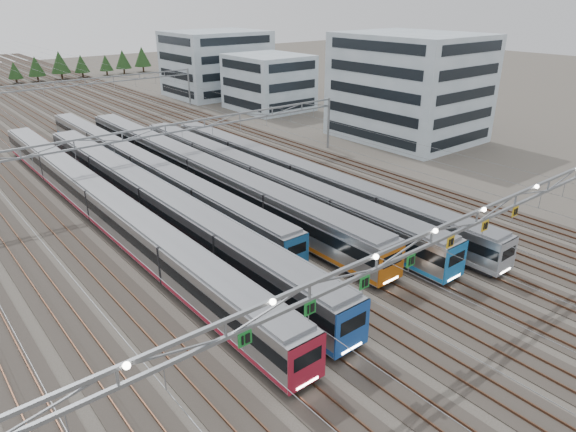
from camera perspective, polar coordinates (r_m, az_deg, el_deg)
ground at (r=40.37m, az=14.52°, el=-11.70°), size 400.00×400.00×0.00m
track_bed at (r=123.57m, az=-25.99°, el=11.15°), size 54.00×260.00×5.42m
train_a at (r=58.43m, az=-20.05°, el=1.33°), size 2.99×67.44×3.89m
train_b at (r=56.84m, az=-14.65°, el=1.56°), size 3.19×59.32×4.16m
train_c at (r=70.13m, az=-15.98°, el=5.30°), size 2.77×63.59×3.61m
train_d at (r=65.72m, az=-9.85°, el=4.91°), size 3.14×62.86×4.09m
train_e at (r=62.54m, az=-3.11°, el=4.15°), size 2.95×55.25×3.84m
train_f at (r=63.71m, az=1.23°, el=4.44°), size 2.79×55.43×3.63m
gantry_near at (r=36.77m, az=15.72°, el=-2.69°), size 56.36×0.61×8.08m
gantry_mid at (r=66.80m, az=-13.40°, el=8.58°), size 56.36×0.36×8.00m
gantry_far at (r=108.42m, az=-24.39°, el=12.67°), size 56.36×0.36×8.00m
depot_bldg_south at (r=90.59m, az=13.28°, el=13.77°), size 18.00×22.00×17.15m
depot_bldg_mid at (r=112.84m, az=-2.17°, el=14.63°), size 14.00×16.00×11.33m
depot_bldg_north at (r=130.86m, az=-7.93°, el=16.44°), size 22.00×18.00×14.98m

